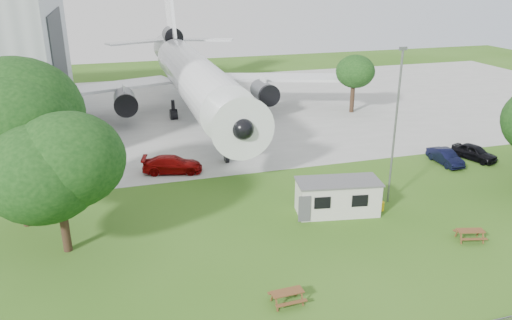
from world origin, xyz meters
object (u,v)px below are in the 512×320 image
object	(u,v)px
picnic_west	(287,303)
picnic_east	(469,240)
airliner	(193,74)
site_cabin	(338,197)

from	to	relation	value
picnic_west	picnic_east	size ratio (longest dim) A/B	1.00
airliner	picnic_east	xyz separation A→B (m)	(12.32, -36.66, -5.27)
site_cabin	picnic_west	bearing A→B (deg)	-128.42
airliner	picnic_west	distance (m)	40.01
airliner	site_cabin	distance (m)	31.02
airliner	picnic_west	world-z (taller)	airliner
airliner	picnic_east	bearing A→B (deg)	-71.42
airliner	picnic_east	distance (m)	39.03
site_cabin	picnic_east	bearing A→B (deg)	-43.09
site_cabin	picnic_west	world-z (taller)	site_cabin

